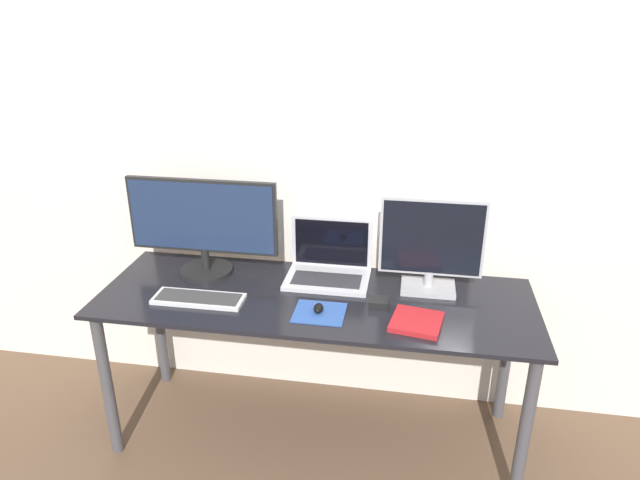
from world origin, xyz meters
name	(u,v)px	position (x,y,z in m)	size (l,w,h in m)	color
wall_back	(330,145)	(0.00, 0.69, 1.25)	(7.00, 0.05, 2.50)	silver
desk	(315,317)	(0.00, 0.31, 0.61)	(1.79, 0.62, 0.70)	black
monitor_left	(203,225)	(-0.52, 0.45, 0.93)	(0.66, 0.23, 0.43)	black
monitor_right	(431,245)	(0.46, 0.45, 0.91)	(0.42, 0.16, 0.40)	#B2B2B7
laptop	(329,264)	(0.03, 0.50, 0.77)	(0.36, 0.25, 0.25)	silver
keyboard	(199,299)	(-0.46, 0.20, 0.71)	(0.37, 0.13, 0.02)	silver
mousepad	(320,313)	(0.04, 0.18, 0.71)	(0.20, 0.18, 0.00)	#2D519E
mouse	(318,308)	(0.04, 0.18, 0.72)	(0.04, 0.06, 0.03)	black
book	(417,322)	(0.41, 0.16, 0.71)	(0.21, 0.21, 0.02)	red
power_brick	(379,302)	(0.26, 0.28, 0.72)	(0.08, 0.07, 0.03)	black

